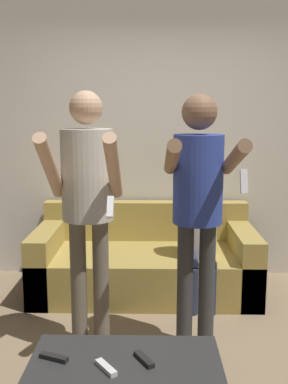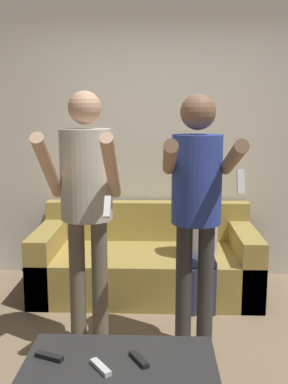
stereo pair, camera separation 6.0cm
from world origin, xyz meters
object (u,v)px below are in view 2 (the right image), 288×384
Objects in this scene: remote_far at (49,357)px; remote_near at (101,367)px; person_seated at (199,233)px; remote_mid at (139,359)px; person_standing_left at (86,192)px; person_standing_right at (197,194)px; coffee_table at (120,370)px; couch at (146,263)px.

remote_near is at bearing -17.70° from remote_far.
remote_far is at bearing -117.17° from person_seated.
remote_near and remote_mid have the same top height.
remote_mid is at bearing -1.04° from remote_far.
remote_near is (0.21, -0.96, -0.67)m from person_standing_left.
remote_far is at bearing -131.95° from person_standing_right.
person_standing_left is at bearing -134.41° from person_seated.
person_seated is 1.19× the size of coffee_table.
couch is at bearing 71.26° from person_standing_left.
coffee_table is at bearing 41.16° from remote_near.
person_standing_right is 11.49× the size of remote_far.
coffee_table is (-0.43, -0.88, -0.72)m from person_standing_right.
couch is 2.10× the size of coffee_table.
person_standing_right is 11.90× the size of remote_mid.
remote_near is at bearing -118.41° from person_standing_right.
person_standing_right is 1.85× the size of coffee_table.
person_standing_right is at bearing 61.59° from remote_near.
person_standing_right is (0.73, -0.00, -0.01)m from person_standing_left.
remote_mid is (0.39, -0.88, -0.67)m from person_standing_left.
person_seated is 1.79m from remote_mid.
couch is at bearing 90.72° from remote_mid.
person_standing_right reaches higher than couch.
person_seated is 1.94m from remote_far.
person_standing_right is at bearing 63.93° from coffee_table.
remote_mid is at bearing -104.22° from person_seated.
person_seated reaches higher than remote_mid.
coffee_table is 0.36m from remote_far.
person_seated reaches higher than coffee_table.
remote_far is at bearing 178.96° from remote_mid.
person_standing_right is 1.15m from remote_mid.
remote_mid is at bearing -111.07° from person_standing_right.
person_standing_left is at bearing 86.28° from remote_far.
remote_near is (-0.09, -0.08, 0.06)m from coffee_table.
person_seated reaches higher than remote_near.
remote_mid is at bearing -66.31° from person_standing_left.
remote_mid is at bearing 23.28° from remote_near.
couch reaches higher than remote_near.
coffee_table is at bearing -71.52° from person_standing_left.
person_seated is at bearing 45.59° from person_standing_left.
remote_far reaches higher than coffee_table.
couch is 1.76× the size of person_seated.
person_standing_left is at bearing 108.48° from coffee_table.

